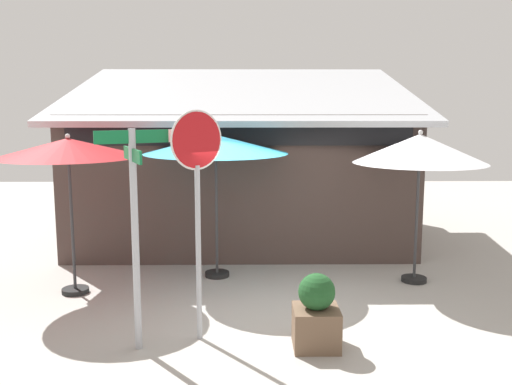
% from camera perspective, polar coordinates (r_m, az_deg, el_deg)
% --- Properties ---
extents(ground_plane, '(28.00, 28.00, 0.10)m').
position_cam_1_polar(ground_plane, '(9.03, 0.92, -11.62)').
color(ground_plane, '#ADA8A0').
extents(cafe_building, '(7.56, 5.62, 4.01)m').
position_cam_1_polar(cafe_building, '(13.34, -1.47, 2.20)').
color(cafe_building, '#473833').
rests_on(cafe_building, ground).
extents(street_sign_post, '(0.90, 0.84, 2.82)m').
position_cam_1_polar(street_sign_post, '(7.24, -12.00, -2.20)').
color(street_sign_post, '#A8AAB2').
rests_on(street_sign_post, ground).
extents(stop_sign, '(0.61, 0.48, 3.04)m').
position_cam_1_polar(stop_sign, '(7.36, -5.88, 1.00)').
color(stop_sign, '#A8AAB2').
rests_on(stop_sign, ground).
extents(patio_umbrella_crimson_left, '(2.30, 2.30, 2.63)m').
position_cam_1_polar(patio_umbrella_crimson_left, '(9.60, -18.25, 4.12)').
color(patio_umbrella_crimson_left, black).
rests_on(patio_umbrella_crimson_left, ground).
extents(patio_umbrella_teal_center, '(2.55, 2.55, 2.63)m').
position_cam_1_polar(patio_umbrella_teal_center, '(10.06, -4.04, 4.72)').
color(patio_umbrella_teal_center, black).
rests_on(patio_umbrella_teal_center, ground).
extents(patio_umbrella_ivory_right, '(2.27, 2.27, 2.67)m').
position_cam_1_polar(patio_umbrella_ivory_right, '(10.12, 16.03, 4.14)').
color(patio_umbrella_ivory_right, black).
rests_on(patio_umbrella_ivory_right, ground).
extents(sidewalk_planter, '(0.59, 0.59, 0.98)m').
position_cam_1_polar(sidewalk_planter, '(7.52, 6.04, -12.00)').
color(sidewalk_planter, brown).
rests_on(sidewalk_planter, ground).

